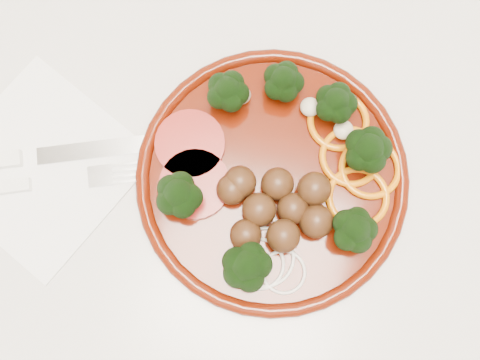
% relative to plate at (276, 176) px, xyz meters
% --- Properties ---
extents(counter, '(2.40, 0.60, 0.90)m').
position_rel_plate_xyz_m(counter, '(0.08, 0.02, -0.47)').
color(counter, beige).
rests_on(counter, ground).
extents(plate, '(0.27, 0.27, 0.06)m').
position_rel_plate_xyz_m(plate, '(0.00, 0.00, 0.00)').
color(plate, '#491003').
rests_on(plate, counter).
extents(napkin, '(0.22, 0.22, 0.00)m').
position_rel_plate_xyz_m(napkin, '(-0.23, -0.04, -0.02)').
color(napkin, white).
rests_on(napkin, counter).
extents(knife, '(0.20, 0.09, 0.01)m').
position_rel_plate_xyz_m(knife, '(-0.25, -0.04, -0.01)').
color(knife, silver).
rests_on(knife, napkin).
extents(fork, '(0.18, 0.08, 0.01)m').
position_rel_plate_xyz_m(fork, '(-0.25, -0.06, -0.01)').
color(fork, white).
rests_on(fork, napkin).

